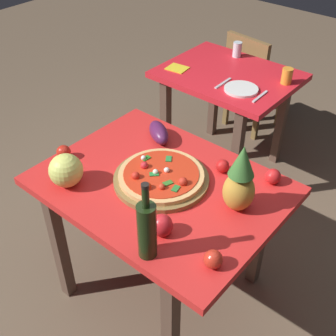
{
  "coord_description": "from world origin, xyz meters",
  "views": [
    {
      "loc": [
        1.04,
        -1.18,
        2.11
      ],
      "look_at": [
        -0.01,
        0.06,
        0.83
      ],
      "focal_mm": 46.37,
      "sensor_mm": 36.0,
      "label": 1
    }
  ],
  "objects_px": {
    "knife_utensil": "(260,96)",
    "napkin_folded": "(177,68)",
    "pizza_board": "(161,179)",
    "wine_bottle": "(147,229)",
    "eggplant": "(159,132)",
    "dining_chair": "(252,77)",
    "drinking_glass_water": "(237,49)",
    "dinner_plate": "(241,89)",
    "background_table": "(227,90)",
    "tomato_near_board": "(64,152)",
    "tomato_by_bottle": "(223,166)",
    "melon": "(66,170)",
    "tomato_at_corner": "(273,176)",
    "bell_pepper": "(162,225)",
    "display_table": "(161,199)",
    "fork_utensil": "(223,83)",
    "tomato_beside_pepper": "(213,259)",
    "pizza": "(161,175)",
    "drinking_glass_juice": "(287,76)",
    "pineapple_left": "(240,182)"
  },
  "relations": [
    {
      "from": "eggplant",
      "to": "tomato_beside_pepper",
      "type": "distance_m",
      "value": 0.89
    },
    {
      "from": "wine_bottle",
      "to": "fork_utensil",
      "type": "distance_m",
      "value": 1.52
    },
    {
      "from": "pizza_board",
      "to": "bell_pepper",
      "type": "bearing_deg",
      "value": -48.7
    },
    {
      "from": "tomato_near_board",
      "to": "melon",
      "type": "bearing_deg",
      "value": -34.58
    },
    {
      "from": "wine_bottle",
      "to": "napkin_folded",
      "type": "relative_size",
      "value": 2.57
    },
    {
      "from": "tomato_at_corner",
      "to": "tomato_beside_pepper",
      "type": "bearing_deg",
      "value": -82.87
    },
    {
      "from": "knife_utensil",
      "to": "napkin_folded",
      "type": "bearing_deg",
      "value": 179.62
    },
    {
      "from": "melon",
      "to": "fork_utensil",
      "type": "height_order",
      "value": "melon"
    },
    {
      "from": "pizza_board",
      "to": "melon",
      "type": "bearing_deg",
      "value": -137.56
    },
    {
      "from": "eggplant",
      "to": "napkin_folded",
      "type": "relative_size",
      "value": 1.43
    },
    {
      "from": "background_table",
      "to": "tomato_near_board",
      "type": "distance_m",
      "value": 1.37
    },
    {
      "from": "dining_chair",
      "to": "pizza_board",
      "type": "bearing_deg",
      "value": 114.04
    },
    {
      "from": "bell_pepper",
      "to": "tomato_by_bottle",
      "type": "distance_m",
      "value": 0.5
    },
    {
      "from": "background_table",
      "to": "wine_bottle",
      "type": "xyz_separation_m",
      "value": [
        0.65,
        -1.55,
        0.27
      ]
    },
    {
      "from": "tomato_by_bottle",
      "to": "bell_pepper",
      "type": "bearing_deg",
      "value": -85.15
    },
    {
      "from": "wine_bottle",
      "to": "pineapple_left",
      "type": "distance_m",
      "value": 0.47
    },
    {
      "from": "tomato_by_bottle",
      "to": "tomato_at_corner",
      "type": "height_order",
      "value": "tomato_at_corner"
    },
    {
      "from": "display_table",
      "to": "eggplant",
      "type": "distance_m",
      "value": 0.39
    },
    {
      "from": "tomato_at_corner",
      "to": "knife_utensil",
      "type": "bearing_deg",
      "value": 124.41
    },
    {
      "from": "display_table",
      "to": "napkin_folded",
      "type": "distance_m",
      "value": 1.25
    },
    {
      "from": "eggplant",
      "to": "tomato_by_bottle",
      "type": "bearing_deg",
      "value": -1.3
    },
    {
      "from": "tomato_by_bottle",
      "to": "tomato_beside_pepper",
      "type": "height_order",
      "value": "tomato_beside_pepper"
    },
    {
      "from": "pineapple_left",
      "to": "tomato_at_corner",
      "type": "relative_size",
      "value": 4.42
    },
    {
      "from": "pizza_board",
      "to": "napkin_folded",
      "type": "bearing_deg",
      "value": 125.56
    },
    {
      "from": "pizza_board",
      "to": "drinking_glass_water",
      "type": "height_order",
      "value": "drinking_glass_water"
    },
    {
      "from": "wine_bottle",
      "to": "eggplant",
      "type": "xyz_separation_m",
      "value": [
        -0.49,
        0.63,
        -0.09
      ]
    },
    {
      "from": "tomato_beside_pepper",
      "to": "fork_utensil",
      "type": "distance_m",
      "value": 1.52
    },
    {
      "from": "pizza_board",
      "to": "eggplant",
      "type": "relative_size",
      "value": 2.28
    },
    {
      "from": "pizza_board",
      "to": "drinking_glass_juice",
      "type": "height_order",
      "value": "drinking_glass_juice"
    },
    {
      "from": "fork_utensil",
      "to": "knife_utensil",
      "type": "bearing_deg",
      "value": -1.1
    },
    {
      "from": "tomato_by_bottle",
      "to": "tomato_at_corner",
      "type": "relative_size",
      "value": 0.89
    },
    {
      "from": "pizza_board",
      "to": "tomato_by_bottle",
      "type": "xyz_separation_m",
      "value": [
        0.18,
        0.25,
        0.02
      ]
    },
    {
      "from": "dinner_plate",
      "to": "napkin_folded",
      "type": "relative_size",
      "value": 1.57
    },
    {
      "from": "tomato_by_bottle",
      "to": "eggplant",
      "type": "bearing_deg",
      "value": 178.7
    },
    {
      "from": "melon",
      "to": "eggplant",
      "type": "bearing_deg",
      "value": 81.26
    },
    {
      "from": "background_table",
      "to": "fork_utensil",
      "type": "relative_size",
      "value": 5.04
    },
    {
      "from": "eggplant",
      "to": "drinking_glass_water",
      "type": "distance_m",
      "value": 1.22
    },
    {
      "from": "tomato_at_corner",
      "to": "tomato_beside_pepper",
      "type": "height_order",
      "value": "same"
    },
    {
      "from": "pizza",
      "to": "tomato_near_board",
      "type": "relative_size",
      "value": 5.58
    },
    {
      "from": "display_table",
      "to": "bell_pepper",
      "type": "relative_size",
      "value": 11.35
    },
    {
      "from": "pizza_board",
      "to": "melon",
      "type": "xyz_separation_m",
      "value": [
        -0.33,
        -0.3,
        0.07
      ]
    },
    {
      "from": "dining_chair",
      "to": "drinking_glass_juice",
      "type": "height_order",
      "value": "drinking_glass_juice"
    },
    {
      "from": "display_table",
      "to": "background_table",
      "type": "distance_m",
      "value": 1.26
    },
    {
      "from": "eggplant",
      "to": "knife_utensil",
      "type": "xyz_separation_m",
      "value": [
        0.18,
        0.76,
        -0.04
      ]
    },
    {
      "from": "background_table",
      "to": "drinking_glass_water",
      "type": "bearing_deg",
      "value": 112.34
    },
    {
      "from": "dining_chair",
      "to": "eggplant",
      "type": "bearing_deg",
      "value": 108.22
    },
    {
      "from": "drinking_glass_water",
      "to": "melon",
      "type": "bearing_deg",
      "value": -83.92
    },
    {
      "from": "tomato_beside_pepper",
      "to": "drinking_glass_juice",
      "type": "distance_m",
      "value": 1.64
    },
    {
      "from": "melon",
      "to": "dinner_plate",
      "type": "relative_size",
      "value": 0.73
    },
    {
      "from": "tomato_at_corner",
      "to": "tomato_by_bottle",
      "type": "bearing_deg",
      "value": -160.3
    }
  ]
}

